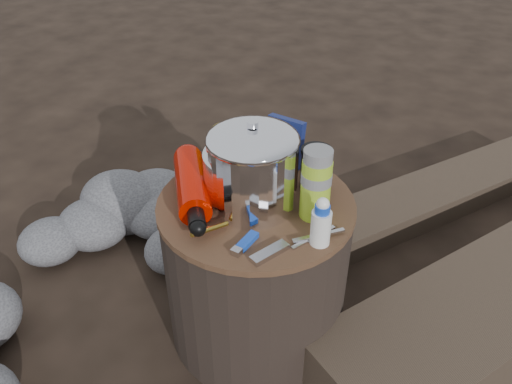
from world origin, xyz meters
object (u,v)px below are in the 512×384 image
at_px(camping_pot, 253,167).
at_px(thermos, 316,184).
at_px(fuel_bottle, 192,184).
at_px(stump, 256,269).
at_px(travel_mug, 315,168).

height_order(camping_pot, thermos, camping_pot).
bearing_deg(fuel_bottle, stump, -18.98).
height_order(stump, fuel_bottle, fuel_bottle).
distance_m(fuel_bottle, thermos, 0.31).
distance_m(camping_pot, thermos, 0.15).
xyz_separation_m(thermos, travel_mug, (-0.04, 0.11, -0.03)).
bearing_deg(camping_pot, thermos, 8.21).
distance_m(stump, fuel_bottle, 0.31).
bearing_deg(stump, travel_mug, 51.11).
relative_size(thermos, travel_mug, 1.59).
bearing_deg(fuel_bottle, travel_mug, -1.86).
bearing_deg(fuel_bottle, thermos, -24.21).
xyz_separation_m(camping_pot, fuel_bottle, (-0.15, -0.04, -0.07)).
height_order(camping_pot, fuel_bottle, camping_pot).
bearing_deg(thermos, travel_mug, 110.40).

